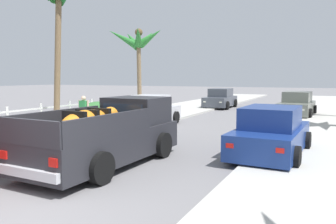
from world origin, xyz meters
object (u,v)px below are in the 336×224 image
object	(u,v)px
palm_tree_left_back	(137,43)
car_left_mid	(149,112)
pickup_truck	(109,135)
car_right_near	(220,99)
hedge_bush	(98,111)
car_left_far	(271,133)
pedestrian	(84,111)
car_left_near	(297,105)

from	to	relation	value
palm_tree_left_back	car_left_mid	bearing A→B (deg)	-53.92
pickup_truck	car_left_mid	world-z (taller)	pickup_truck
car_right_near	hedge_bush	xyz separation A→B (m)	(-3.57, -10.99, -0.16)
car_left_far	hedge_bush	size ratio (longest dim) A/B	1.54
pickup_truck	palm_tree_left_back	distance (m)	14.14
pickup_truck	pedestrian	bearing A→B (deg)	136.23
palm_tree_left_back	pickup_truck	bearing A→B (deg)	-62.33
car_right_near	pedestrian	distance (m)	14.02
car_right_near	pedestrian	xyz separation A→B (m)	(-2.14, -13.86, 0.20)
palm_tree_left_back	hedge_bush	xyz separation A→B (m)	(0.34, -4.81, -4.19)
pedestrian	car_left_far	bearing A→B (deg)	-9.69
pickup_truck	hedge_bush	xyz separation A→B (m)	(-5.97, 7.22, -0.26)
car_right_near	palm_tree_left_back	bearing A→B (deg)	-122.32
car_left_far	pedestrian	bearing A→B (deg)	170.31
car_left_far	pedestrian	xyz separation A→B (m)	(-8.48, 1.45, 0.20)
pickup_truck	car_left_mid	size ratio (longest dim) A/B	1.22
car_left_near	pickup_truck	bearing A→B (deg)	-103.93
car_left_near	car_left_far	xyz separation A→B (m)	(0.30, -11.74, 0.00)
car_left_near	car_right_near	world-z (taller)	same
car_left_near	car_left_mid	bearing A→B (deg)	-129.48
pedestrian	car_left_near	bearing A→B (deg)	51.53
car_left_near	palm_tree_left_back	world-z (taller)	palm_tree_left_back
car_left_near	hedge_bush	size ratio (longest dim) A/B	1.55
pickup_truck	pedestrian	xyz separation A→B (m)	(-4.54, 4.35, 0.10)
car_left_near	palm_tree_left_back	xyz separation A→B (m)	(-9.94, -2.61, 4.03)
pickup_truck	car_left_far	distance (m)	4.89
car_right_near	car_left_mid	bearing A→B (deg)	-91.29
palm_tree_left_back	hedge_bush	size ratio (longest dim) A/B	2.06
hedge_bush	pickup_truck	bearing A→B (deg)	-50.43
car_left_mid	hedge_bush	size ratio (longest dim) A/B	1.54
pedestrian	palm_tree_left_back	bearing A→B (deg)	102.93
pickup_truck	car_left_far	world-z (taller)	pickup_truck
pickup_truck	hedge_bush	bearing A→B (deg)	129.57
car_right_near	hedge_bush	distance (m)	11.55
hedge_bush	pedestrian	distance (m)	3.23
car_left_near	pedestrian	xyz separation A→B (m)	(-8.18, -10.29, 0.20)
car_right_near	car_left_far	bearing A→B (deg)	-67.51
car_left_near	car_left_mid	xyz separation A→B (m)	(-6.29, -7.63, 0.00)
palm_tree_left_back	pedestrian	bearing A→B (deg)	-77.07
palm_tree_left_back	pedestrian	xyz separation A→B (m)	(1.76, -7.68, -3.82)
pickup_truck	car_right_near	distance (m)	18.37
car_right_near	car_left_mid	size ratio (longest dim) A/B	1.00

